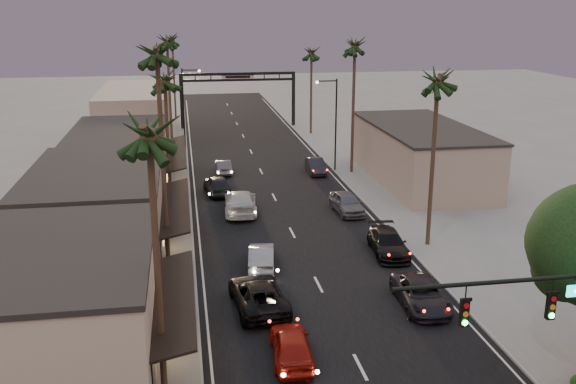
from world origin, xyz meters
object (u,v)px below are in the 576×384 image
object	(u,v)px
palm_ra	(438,75)
oncoming_silver	(261,257)
traffic_signal	(567,316)
streetlight_right	(333,117)
palm_ld	(167,38)
curbside_black	(388,243)
palm_rc	(312,50)
palm_lb	(156,48)
palm_lc	(164,76)
palm_rb	(355,42)
palm_far	(172,37)
oncoming_red	(291,345)
palm_la	(149,125)
arch	(238,86)
streetlight_left	(186,102)
oncoming_pickup	(258,294)
curbside_near	(421,294)

from	to	relation	value
palm_ra	oncoming_silver	xyz separation A→B (m)	(-11.55, -1.89, -10.73)
traffic_signal	streetlight_right	bearing A→B (deg)	88.28
palm_ld	curbside_black	size ratio (longest dim) A/B	2.76
palm_rc	curbside_black	size ratio (longest dim) A/B	2.37
palm_lb	palm_ra	size ratio (longest dim) A/B	1.15
palm_ld	curbside_black	distance (m)	36.85
palm_ld	palm_lc	bearing A→B (deg)	-90.00
curbside_black	palm_rb	bearing A→B (deg)	86.62
palm_far	oncoming_silver	bearing A→B (deg)	-84.53
palm_rc	oncoming_red	distance (m)	55.00
curbside_black	palm_ra	bearing A→B (deg)	22.58
palm_la	palm_far	xyz separation A→B (m)	(0.30, 69.00, 0.00)
palm_la	palm_rc	distance (m)	57.63
palm_far	curbside_black	size ratio (longest dim) A/B	2.56
arch	palm_la	size ratio (longest dim) A/B	1.15
streetlight_left	oncoming_silver	world-z (taller)	streetlight_left
palm_rc	streetlight_right	bearing A→B (deg)	-95.05
palm_lb	palm_lc	size ratio (longest dim) A/B	1.25
streetlight_left	palm_la	bearing A→B (deg)	-91.96
traffic_signal	palm_ld	size ratio (longest dim) A/B	0.60
arch	palm_lc	xyz separation A→B (m)	(-8.60, -34.00, 4.94)
traffic_signal	palm_lb	world-z (taller)	palm_lb
oncoming_pickup	oncoming_silver	bearing A→B (deg)	-103.76
palm_ld	curbside_black	xyz separation A→B (m)	(14.09, -31.98, -11.67)
palm_la	traffic_signal	bearing A→B (deg)	-19.29
curbside_near	traffic_signal	bearing A→B (deg)	-82.78
oncoming_pickup	oncoming_silver	xyz separation A→B (m)	(0.86, 5.50, -0.07)
palm_lc	oncoming_silver	size ratio (longest dim) A/B	2.81
streetlight_left	palm_rb	size ratio (longest dim) A/B	0.63
streetlight_right	curbside_near	bearing A→B (deg)	-93.98
arch	palm_la	distance (m)	61.88
traffic_signal	oncoming_silver	xyz separation A→B (m)	(-8.64, 18.11, -4.37)
traffic_signal	palm_la	size ratio (longest dim) A/B	0.64
palm_ra	palm_rb	size ratio (longest dim) A/B	0.93
streetlight_right	oncoming_silver	world-z (taller)	streetlight_right
oncoming_pickup	oncoming_red	bearing A→B (deg)	93.99
oncoming_silver	palm_ra	bearing A→B (deg)	-162.78
palm_lc	curbside_black	size ratio (longest dim) A/B	2.37
curbside_near	oncoming_pickup	bearing A→B (deg)	175.08
traffic_signal	streetlight_left	xyz separation A→B (m)	(-12.61, 54.00, 0.25)
palm_rc	oncoming_silver	world-z (taller)	palm_rc
palm_lb	oncoming_silver	bearing A→B (deg)	1.09
palm_ld	palm_rc	bearing A→B (deg)	27.62
curbside_near	streetlight_left	bearing A→B (deg)	108.53
palm_far	oncoming_silver	distance (m)	57.16
palm_lc	oncoming_red	world-z (taller)	palm_lc
palm_rc	oncoming_pickup	world-z (taller)	palm_rc
arch	palm_rc	xyz separation A→B (m)	(8.60, -6.00, 4.94)
oncoming_silver	palm_lc	bearing A→B (deg)	-59.95
palm_lc	oncoming_silver	world-z (taller)	palm_lc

